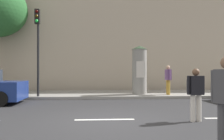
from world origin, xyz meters
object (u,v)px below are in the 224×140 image
traffic_light (38,38)px  poster_column (139,70)px  pedestrian_in_dark_shirt (195,90)px  pedestrian_tallest (168,78)px

traffic_light → poster_column: 5.76m
pedestrian_in_dark_shirt → pedestrian_tallest: bearing=80.2°
poster_column → pedestrian_in_dark_shirt: (0.49, -6.53, -0.64)m
traffic_light → pedestrian_tallest: bearing=4.3°
traffic_light → poster_column: (5.46, 0.88, -1.61)m
poster_column → pedestrian_tallest: size_ratio=1.70×
poster_column → pedestrian_tallest: bearing=-13.0°
poster_column → pedestrian_tallest: (1.55, -0.36, -0.45)m
pedestrian_tallest → pedestrian_in_dark_shirt: bearing=-99.8°
pedestrian_in_dark_shirt → pedestrian_tallest: pedestrian_tallest is taller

